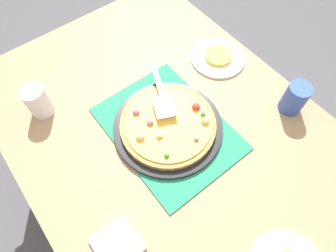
% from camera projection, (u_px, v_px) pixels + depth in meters
% --- Properties ---
extents(ground_plane, '(8.00, 8.00, 0.00)m').
position_uv_depth(ground_plane, '(168.00, 192.00, 1.66)').
color(ground_plane, '#4C4C51').
extents(dining_table, '(1.40, 1.00, 0.75)m').
position_uv_depth(dining_table, '(168.00, 143.00, 1.11)').
color(dining_table, '#9E7A56').
rests_on(dining_table, ground_plane).
extents(placemat, '(0.48, 0.36, 0.01)m').
position_uv_depth(placemat, '(168.00, 128.00, 1.01)').
color(placemat, '#237F5B').
rests_on(placemat, dining_table).
extents(pizza_pan, '(0.38, 0.38, 0.01)m').
position_uv_depth(pizza_pan, '(168.00, 127.00, 1.00)').
color(pizza_pan, black).
rests_on(pizza_pan, placemat).
extents(pizza, '(0.33, 0.33, 0.05)m').
position_uv_depth(pizza, '(168.00, 124.00, 0.98)').
color(pizza, '#B78442').
rests_on(pizza, pizza_pan).
extents(plate_far_right, '(0.22, 0.22, 0.01)m').
position_uv_depth(plate_far_right, '(218.00, 58.00, 1.17)').
color(plate_far_right, white).
rests_on(plate_far_right, dining_table).
extents(served_slice_right, '(0.11, 0.11, 0.02)m').
position_uv_depth(served_slice_right, '(218.00, 55.00, 1.16)').
color(served_slice_right, '#EAB747').
rests_on(served_slice_right, plate_far_right).
extents(cup_near, '(0.08, 0.08, 0.12)m').
position_uv_depth(cup_near, '(295.00, 98.00, 1.00)').
color(cup_near, '#3351AD').
rests_on(cup_near, dining_table).
extents(cup_far, '(0.08, 0.08, 0.12)m').
position_uv_depth(cup_far, '(38.00, 101.00, 1.00)').
color(cup_far, white).
rests_on(cup_far, dining_table).
extents(pizza_server, '(0.23, 0.14, 0.01)m').
position_uv_depth(pizza_server, '(162.00, 95.00, 1.00)').
color(pizza_server, silver).
rests_on(pizza_server, pizza).
extents(napkin_stack, '(0.12, 0.12, 0.02)m').
position_uv_depth(napkin_stack, '(117.00, 244.00, 0.81)').
color(napkin_stack, white).
rests_on(napkin_stack, dining_table).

